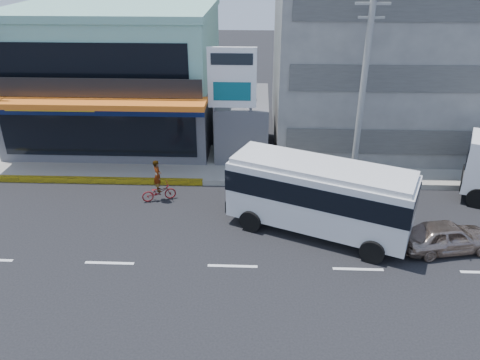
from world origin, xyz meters
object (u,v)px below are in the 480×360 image
shop_building (119,78)px  minibus (319,193)px  utility_pole_near (363,91)px  sedan (447,237)px  motorcycle_rider (159,187)px  satellite_dish (243,100)px  concrete_building (408,29)px  billboard (232,85)px

shop_building → minibus: size_ratio=1.50×
utility_pole_near → sedan: bearing=-64.0°
motorcycle_rider → satellite_dish: bearing=54.8°
shop_building → satellite_dish: 8.54m
concrete_building → utility_pole_near: (-4.00, -7.60, -1.85)m
satellite_dish → billboard: bearing=-105.5°
concrete_building → billboard: (-10.50, -5.80, -2.07)m
satellite_dish → motorcycle_rider: (-4.00, -5.66, -2.85)m
satellite_dish → billboard: size_ratio=0.22×
motorcycle_rider → shop_building: bearing=114.9°
concrete_building → sedan: concrete_building is taller
concrete_building → motorcycle_rider: concrete_building is taller
shop_building → sedan: bearing=-36.4°
concrete_building → minibus: 14.71m
minibus → billboard: bearing=122.5°
minibus → shop_building: bearing=136.0°
concrete_building → motorcycle_rider: 18.13m
shop_building → sedan: size_ratio=3.18×
concrete_building → utility_pole_near: 8.79m
billboard → motorcycle_rider: bearing=-132.2°
satellite_dish → motorcycle_rider: satellite_dish is taller
satellite_dish → sedan: 13.32m
sedan → satellite_dish: bearing=32.1°
concrete_building → sedan: bearing=-94.8°
utility_pole_near → sedan: (2.87, -5.90, -4.49)m
sedan → motorcycle_rider: (-12.87, 3.84, 0.06)m
sedan → motorcycle_rider: 13.43m
shop_building → concrete_building: size_ratio=0.77×
shop_building → minibus: (11.62, -11.22, -2.02)m
satellite_dish → minibus: satellite_dish is taller
concrete_building → billboard: size_ratio=2.32×
concrete_building → billboard: bearing=-151.1°
billboard → utility_pole_near: size_ratio=0.69×
satellite_dish → utility_pole_near: 7.17m
satellite_dish → sedan: (8.87, -9.50, -2.91)m
shop_building → minibus: shop_building is taller
minibus → sedan: (5.25, -1.23, -1.31)m
shop_building → concrete_building: concrete_building is taller
motorcycle_rider → sedan: bearing=-16.6°
satellite_dish → minibus: 9.17m
utility_pole_near → minibus: (-2.38, -4.67, -3.18)m
minibus → sedan: 5.55m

